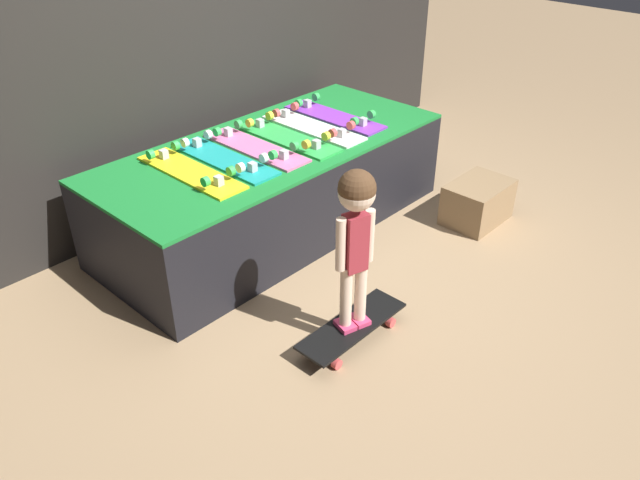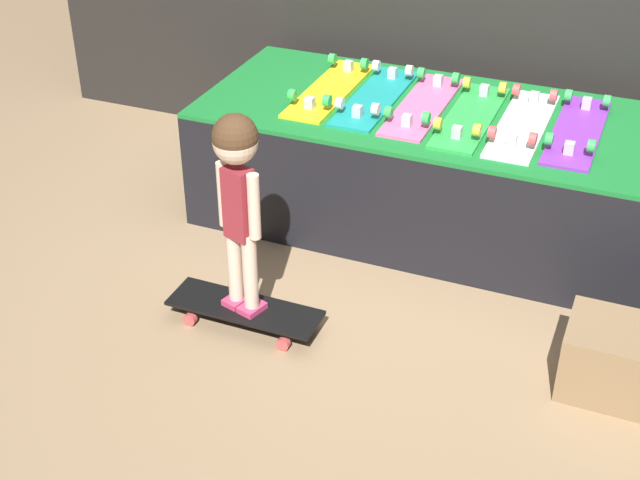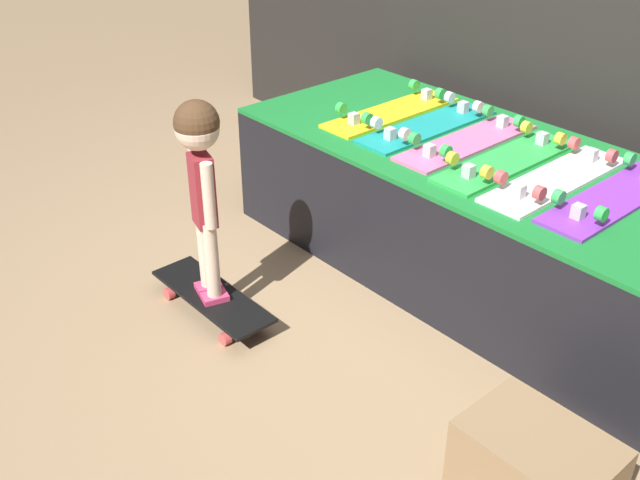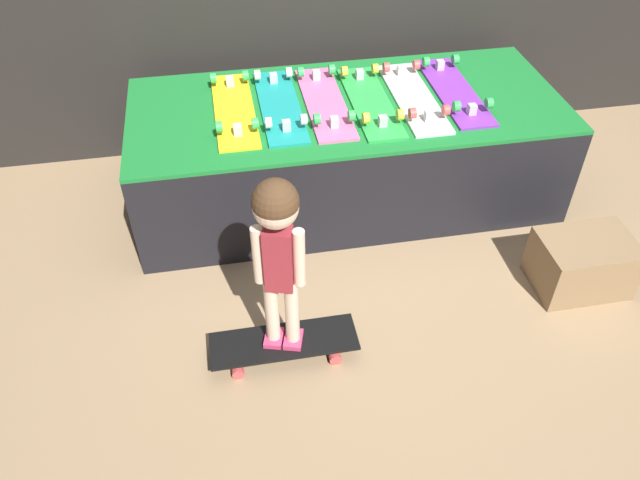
{
  "view_description": "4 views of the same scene",
  "coord_description": "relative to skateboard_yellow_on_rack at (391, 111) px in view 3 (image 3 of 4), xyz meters",
  "views": [
    {
      "loc": [
        -2.36,
        -2.03,
        2.08
      ],
      "look_at": [
        -0.34,
        -0.15,
        0.35
      ],
      "focal_mm": 35.0,
      "sensor_mm": 36.0,
      "label": 1
    },
    {
      "loc": [
        0.88,
        -3.07,
        2.23
      ],
      "look_at": [
        -0.28,
        -0.25,
        0.31
      ],
      "focal_mm": 50.0,
      "sensor_mm": 36.0,
      "label": 2
    },
    {
      "loc": [
        1.71,
        -1.86,
        1.86
      ],
      "look_at": [
        -0.18,
        -0.2,
        0.37
      ],
      "focal_mm": 42.0,
      "sensor_mm": 36.0,
      "label": 3
    },
    {
      "loc": [
        -0.65,
        -2.22,
        2.19
      ],
      "look_at": [
        -0.28,
        -0.17,
        0.33
      ],
      "focal_mm": 35.0,
      "sensor_mm": 36.0,
      "label": 4
    }
  ],
  "objects": [
    {
      "name": "skateboard_green_on_rack",
      "position": [
        0.69,
        -0.05,
        0.0
      ],
      "size": [
        0.2,
        0.74,
        0.09
      ],
      "color": "green",
      "rests_on": "display_rack"
    },
    {
      "name": "ground_plane",
      "position": [
        0.58,
        -0.6,
        -0.59
      ],
      "size": [
        16.0,
        16.0,
        0.0
      ],
      "primitive_type": "plane",
      "color": "#9E7F5B"
    },
    {
      "name": "storage_box",
      "position": [
        1.53,
        -0.94,
        -0.46
      ],
      "size": [
        0.43,
        0.31,
        0.27
      ],
      "color": "#8E704C",
      "rests_on": "ground_plane"
    },
    {
      "name": "child",
      "position": [
        0.08,
        -1.11,
        0.09
      ],
      "size": [
        0.2,
        0.17,
        0.84
      ],
      "rotation": [
        0.0,
        0.0,
        -0.28
      ],
      "color": "#E03D6B",
      "rests_on": "skateboard_on_floor"
    },
    {
      "name": "skateboard_teal_on_rack",
      "position": [
        0.23,
        -0.0,
        0.0
      ],
      "size": [
        0.2,
        0.74,
        0.09
      ],
      "color": "teal",
      "rests_on": "display_rack"
    },
    {
      "name": "skateboard_yellow_on_rack",
      "position": [
        0.0,
        0.0,
        0.0
      ],
      "size": [
        0.2,
        0.74,
        0.09
      ],
      "color": "yellow",
      "rests_on": "display_rack"
    },
    {
      "name": "skateboard_on_floor",
      "position": [
        0.08,
        -1.11,
        -0.52
      ],
      "size": [
        0.63,
        0.2,
        0.09
      ],
      "color": "black",
      "rests_on": "ground_plane"
    },
    {
      "name": "display_rack",
      "position": [
        0.58,
        -0.03,
        -0.3
      ],
      "size": [
        2.24,
        0.95,
        0.57
      ],
      "color": "black",
      "rests_on": "ground_plane"
    },
    {
      "name": "skateboard_white_on_rack",
      "position": [
        0.93,
        -0.04,
        0.0
      ],
      "size": [
        0.2,
        0.74,
        0.09
      ],
      "color": "white",
      "rests_on": "display_rack"
    },
    {
      "name": "skateboard_purple_on_rack",
      "position": [
        1.16,
        -0.02,
        0.0
      ],
      "size": [
        0.2,
        0.74,
        0.09
      ],
      "color": "purple",
      "rests_on": "display_rack"
    },
    {
      "name": "skateboard_pink_on_rack",
      "position": [
        0.46,
        -0.01,
        0.0
      ],
      "size": [
        0.2,
        0.74,
        0.09
      ],
      "color": "pink",
      "rests_on": "display_rack"
    }
  ]
}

